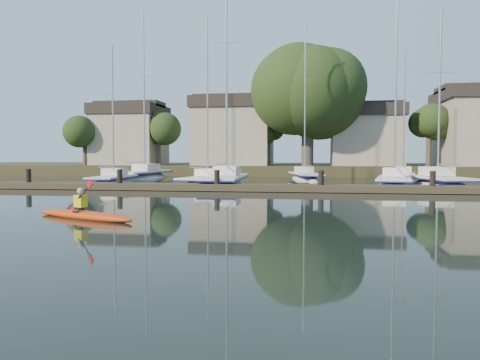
# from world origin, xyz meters

# --- Properties ---
(ground) EXTENTS (160.00, 160.00, 0.00)m
(ground) POSITION_xyz_m (0.00, 0.00, 0.00)
(ground) COLOR black
(ground) RESTS_ON ground
(kayak) EXTENTS (4.22, 2.27, 1.39)m
(kayak) POSITION_xyz_m (-4.80, 1.33, 0.17)
(kayak) COLOR red
(kayak) RESTS_ON ground
(dock) EXTENTS (34.00, 2.00, 1.80)m
(dock) POSITION_xyz_m (0.00, 14.00, 0.20)
(dock) COLOR #403724
(dock) RESTS_ON ground
(sailboat_0) EXTENTS (2.35, 7.12, 11.14)m
(sailboat_0) POSITION_xyz_m (-11.66, 18.97, -0.18)
(sailboat_0) COLOR silver
(sailboat_0) RESTS_ON ground
(sailboat_1) EXTENTS (3.26, 8.18, 13.03)m
(sailboat_1) POSITION_xyz_m (-4.81, 19.18, -0.18)
(sailboat_1) COLOR silver
(sailboat_1) RESTS_ON ground
(sailboat_2) EXTENTS (2.65, 10.03, 16.48)m
(sailboat_2) POSITION_xyz_m (-3.22, 18.13, -0.21)
(sailboat_2) COLOR silver
(sailboat_2) RESTS_ON ground
(sailboat_3) EXTENTS (3.61, 8.53, 13.34)m
(sailboat_3) POSITION_xyz_m (7.82, 18.99, -0.20)
(sailboat_3) COLOR silver
(sailboat_3) RESTS_ON ground
(sailboat_4) EXTENTS (3.74, 7.92, 12.95)m
(sailboat_4) POSITION_xyz_m (10.68, 19.27, -0.21)
(sailboat_4) COLOR silver
(sailboat_4) RESTS_ON ground
(sailboat_5) EXTENTS (3.17, 9.89, 16.08)m
(sailboat_5) POSITION_xyz_m (-12.30, 26.89, -0.20)
(sailboat_5) COLOR silver
(sailboat_5) RESTS_ON ground
(sailboat_6) EXTENTS (3.66, 9.29, 14.45)m
(sailboat_6) POSITION_xyz_m (1.89, 27.34, -0.17)
(sailboat_6) COLOR silver
(sailboat_6) RESTS_ON ground
(sailboat_7) EXTENTS (3.41, 7.77, 12.14)m
(sailboat_7) POSITION_xyz_m (9.97, 27.73, -0.18)
(sailboat_7) COLOR silver
(sailboat_7) RESTS_ON ground
(shore) EXTENTS (90.00, 25.25, 12.75)m
(shore) POSITION_xyz_m (1.61, 40.29, 3.23)
(shore) COLOR #2E371B
(shore) RESTS_ON ground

